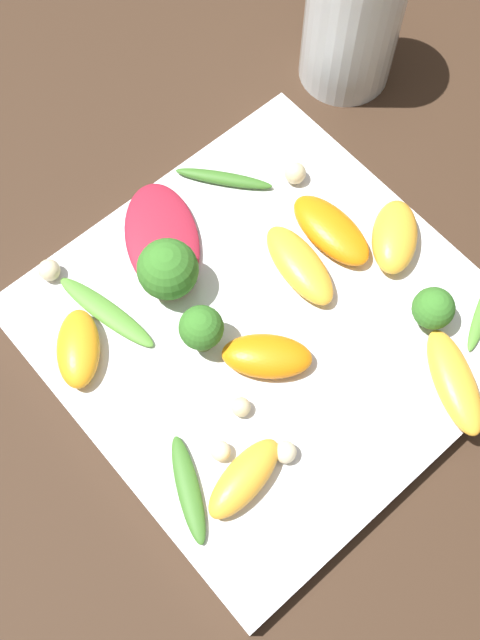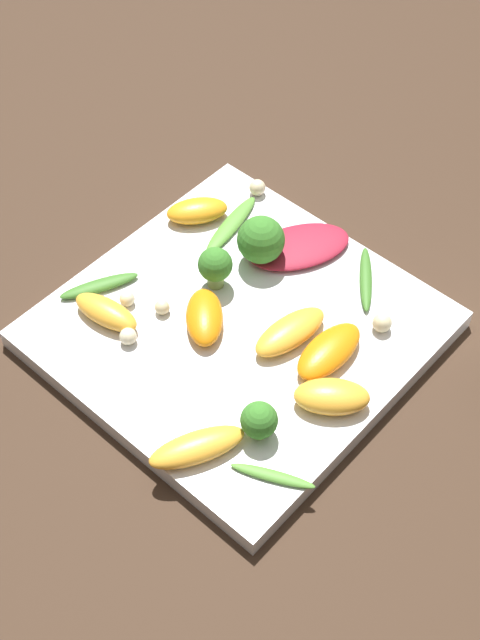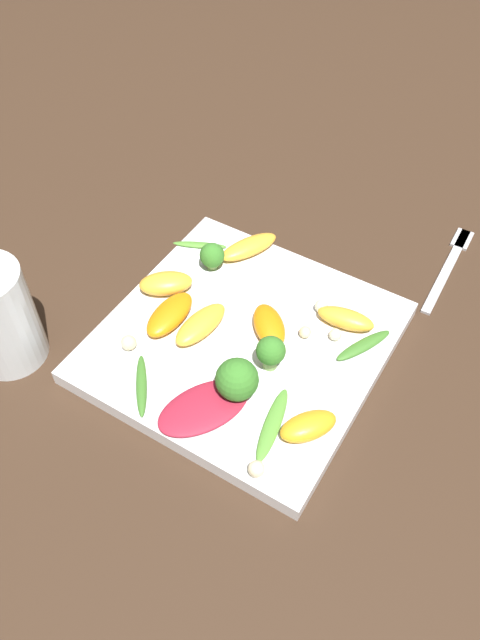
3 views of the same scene
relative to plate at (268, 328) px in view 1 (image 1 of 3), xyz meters
The scene contains 22 objects.
ground_plane 0.01m from the plate, ahead, with size 2.40×2.40×0.00m, color #382619.
plate is the anchor object (origin of this frame).
drinking_glass 0.25m from the plate, 146.88° to the right, with size 0.08×0.08×0.12m.
radicchio_leaf_0 0.10m from the plate, 81.28° to the right, with size 0.09×0.11×0.01m.
orange_segment_0 0.11m from the plate, behind, with size 0.07×0.06×0.02m.
orange_segment_1 0.13m from the plate, 30.97° to the right, with size 0.06×0.06×0.02m.
orange_segment_2 0.13m from the plate, 118.30° to the left, with size 0.06×0.08×0.02m.
orange_segment_3 0.05m from the plate, 160.05° to the right, with size 0.04×0.08×0.02m.
orange_segment_4 0.03m from the plate, 45.77° to the left, with size 0.07×0.07×0.02m.
orange_segment_5 0.09m from the plate, 164.87° to the right, with size 0.03×0.07×0.02m.
orange_segment_6 0.11m from the plate, 40.16° to the left, with size 0.07×0.03×0.02m.
broccoli_floret_0 0.06m from the plate, 23.41° to the right, with size 0.03×0.03×0.04m.
broccoli_floret_1 0.08m from the plate, 63.50° to the right, with size 0.04×0.04×0.05m.
broccoli_floret_2 0.11m from the plate, 140.19° to the left, with size 0.03×0.03×0.03m.
arugula_sprig_0 0.13m from the plate, 24.67° to the left, with size 0.04×0.07×0.01m.
arugula_sprig_2 0.12m from the plate, 115.81° to the right, with size 0.05×0.07×0.01m.
arugula_sprig_3 0.11m from the plate, 44.60° to the right, with size 0.03×0.09×0.01m.
macadamia_nut_0 0.10m from the plate, 29.75° to the left, with size 0.01×0.01×0.01m.
macadamia_nut_1 0.12m from the plate, 141.45° to the right, with size 0.02×0.02×0.02m.
macadamia_nut_2 0.16m from the plate, 54.55° to the right, with size 0.02×0.02×0.02m.
macadamia_nut_3 0.10m from the plate, 54.75° to the left, with size 0.01×0.01×0.01m.
macadamia_nut_4 0.07m from the plate, 32.04° to the left, with size 0.01×0.01×0.01m.
Camera 1 is at (0.15, 0.14, 0.50)m, focal length 42.00 mm.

